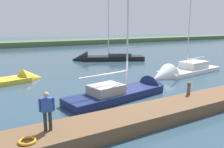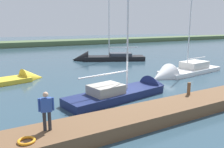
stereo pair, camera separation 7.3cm
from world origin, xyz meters
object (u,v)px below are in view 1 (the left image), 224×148
object	(u,v)px
sailboat_inner_slip	(101,59)
life_ring_buoy	(27,141)
sailboat_far_right	(178,73)
sailboat_outer_mooring	(2,82)
person_on_dock	(47,109)
sailboat_near_dock	(131,92)
mooring_post_far	(189,89)

from	to	relation	value
sailboat_inner_slip	life_ring_buoy	bearing A→B (deg)	81.42
life_ring_buoy	sailboat_far_right	distance (m)	17.85
sailboat_outer_mooring	person_on_dock	world-z (taller)	sailboat_outer_mooring
sailboat_far_right	sailboat_inner_slip	size ratio (longest dim) A/B	0.82
sailboat_far_right	sailboat_near_dock	distance (m)	8.67
life_ring_buoy	sailboat_inner_slip	world-z (taller)	sailboat_inner_slip
sailboat_far_right	person_on_dock	xyz separation A→B (m)	(15.07, 7.28, 1.40)
mooring_post_far	person_on_dock	size ratio (longest dim) A/B	0.47
sailboat_inner_slip	sailboat_near_dock	world-z (taller)	sailboat_inner_slip
sailboat_far_right	person_on_dock	bearing A→B (deg)	18.60
life_ring_buoy	sailboat_near_dock	world-z (taller)	sailboat_near_dock
mooring_post_far	sailboat_near_dock	bearing A→B (deg)	-61.21
mooring_post_far	sailboat_inner_slip	world-z (taller)	sailboat_inner_slip
person_on_dock	sailboat_far_right	bearing A→B (deg)	130.09
mooring_post_far	person_on_dock	xyz separation A→B (m)	(8.93, 0.61, 0.55)
life_ring_buoy	mooring_post_far	bearing A→B (deg)	-173.08
sailboat_outer_mooring	sailboat_near_dock	distance (m)	11.24
sailboat_outer_mooring	sailboat_near_dock	bearing A→B (deg)	-59.45
sailboat_far_right	sailboat_outer_mooring	size ratio (longest dim) A/B	1.00
mooring_post_far	sailboat_outer_mooring	distance (m)	15.12
mooring_post_far	sailboat_near_dock	xyz separation A→B (m)	(1.90, -3.46, -0.84)
mooring_post_far	sailboat_far_right	bearing A→B (deg)	-132.63
sailboat_near_dock	person_on_dock	size ratio (longest dim) A/B	5.98
sailboat_outer_mooring	person_on_dock	xyz separation A→B (m)	(-0.66, 12.26, 1.43)
mooring_post_far	sailboat_outer_mooring	xyz separation A→B (m)	(9.59, -11.66, -0.88)
sailboat_inner_slip	sailboat_near_dock	size ratio (longest dim) A/B	1.31
mooring_post_far	life_ring_buoy	xyz separation A→B (m)	(9.86, 1.20, -0.34)
mooring_post_far	person_on_dock	distance (m)	8.97
sailboat_far_right	sailboat_outer_mooring	distance (m)	16.51
sailboat_outer_mooring	person_on_dock	bearing A→B (deg)	-99.53
life_ring_buoy	sailboat_near_dock	distance (m)	9.24
sailboat_inner_slip	sailboat_near_dock	distance (m)	17.21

